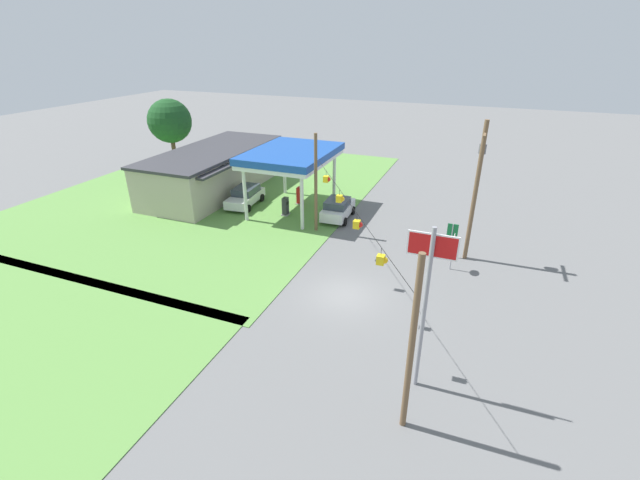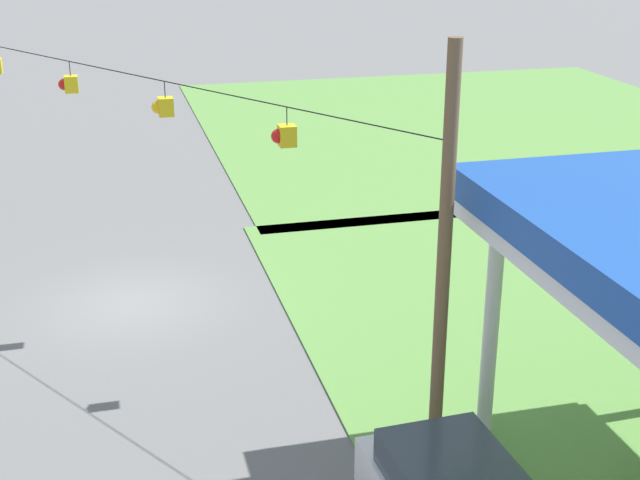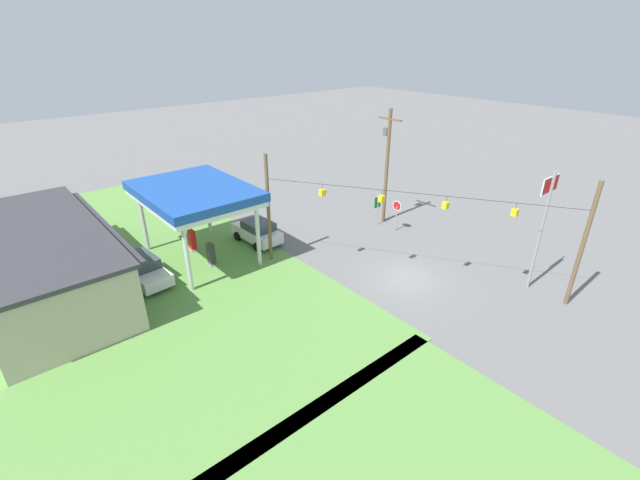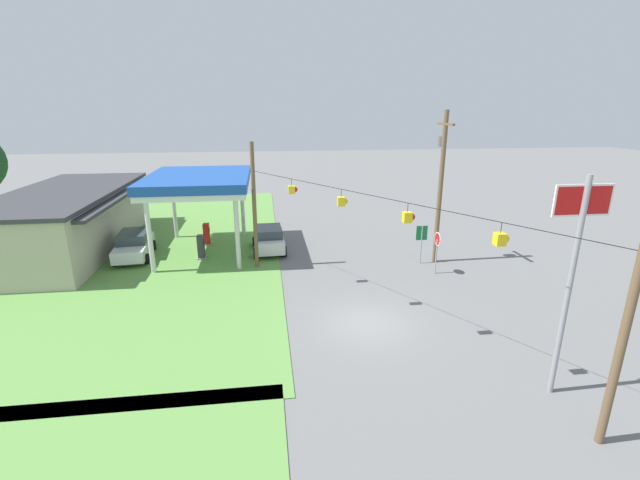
{
  "view_description": "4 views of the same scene",
  "coord_description": "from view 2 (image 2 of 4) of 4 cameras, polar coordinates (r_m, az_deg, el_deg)",
  "views": [
    {
      "loc": [
        -20.06,
        -6.4,
        13.62
      ],
      "look_at": [
        3.31,
        2.87,
        1.57
      ],
      "focal_mm": 24.0,
      "sensor_mm": 36.0,
      "label": 1
    },
    {
      "loc": [
        20.77,
        -0.43,
        9.41
      ],
      "look_at": [
        3.62,
        3.91,
        2.69
      ],
      "focal_mm": 50.0,
      "sensor_mm": 36.0,
      "label": 2
    },
    {
      "loc": [
        -14.45,
        19.44,
        14.17
      ],
      "look_at": [
        4.96,
        2.96,
        1.89
      ],
      "focal_mm": 24.0,
      "sensor_mm": 36.0,
      "label": 3
    },
    {
      "loc": [
        -16.82,
        4.34,
        9.28
      ],
      "look_at": [
        4.75,
        1.54,
        2.52
      ],
      "focal_mm": 24.0,
      "sensor_mm": 36.0,
      "label": 4
    }
  ],
  "objects": [
    {
      "name": "signal_span_gantry",
      "position": [
        21.45,
        -12.72,
        5.97
      ],
      "size": [
        15.91,
        10.24,
        7.47
      ],
      "color": "brown",
      "rests_on": "ground"
    },
    {
      "name": "ground_plane",
      "position": [
        22.81,
        -11.88,
        -4.03
      ],
      "size": [
        160.0,
        160.0,
        0.0
      ],
      "primitive_type": "plane",
      "color": "slate"
    },
    {
      "name": "grass_verge_opposite_corner",
      "position": [
        41.36,
        9.69,
        7.4
      ],
      "size": [
        24.0,
        24.0,
        0.04
      ],
      "primitive_type": "cube",
      "color": "#5B8E42",
      "rests_on": "ground"
    }
  ]
}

